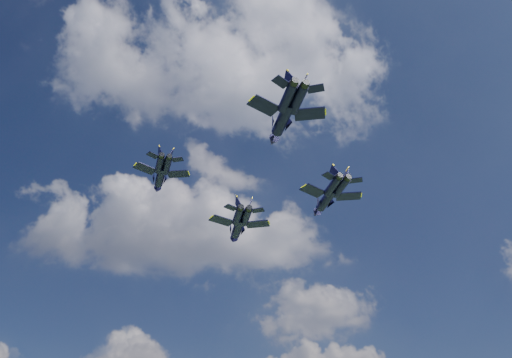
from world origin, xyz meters
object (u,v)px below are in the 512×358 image
(jet_left, at_px, (160,177))
(jet_slot, at_px, (282,120))
(jet_lead, at_px, (238,228))
(jet_right, at_px, (326,200))

(jet_left, height_order, jet_slot, jet_slot)
(jet_lead, xyz_separation_m, jet_left, (-14.88, -19.23, 0.64))
(jet_right, bearing_deg, jet_lead, 132.18)
(jet_left, xyz_separation_m, jet_slot, (23.05, -15.70, 1.34))
(jet_lead, distance_m, jet_left, 24.32)
(jet_right, height_order, jet_slot, jet_slot)
(jet_right, relative_size, jet_slot, 0.97)
(jet_lead, height_order, jet_left, jet_lead)
(jet_slot, bearing_deg, jet_lead, 89.44)
(jet_left, relative_size, jet_right, 0.81)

